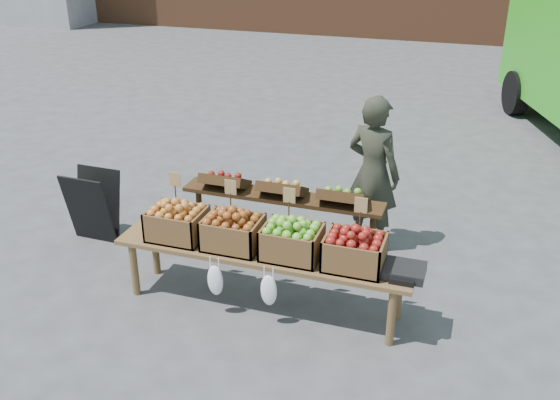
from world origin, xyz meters
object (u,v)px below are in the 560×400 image
(crate_russet_pears, at_px, (233,233))
(crate_golden_apples, at_px, (177,224))
(vendor, at_px, (373,174))
(back_table, at_px, (282,221))
(chalkboard_sign, at_px, (93,206))
(crate_red_apples, at_px, (292,242))
(crate_green_apples, at_px, (354,252))
(display_bench, at_px, (263,279))
(weighing_scale, at_px, (404,271))

(crate_russet_pears, bearing_deg, crate_golden_apples, 180.00)
(vendor, height_order, crate_golden_apples, vendor)
(back_table, bearing_deg, chalkboard_sign, -177.35)
(chalkboard_sign, relative_size, crate_russet_pears, 1.61)
(crate_golden_apples, bearing_deg, chalkboard_sign, 155.25)
(back_table, height_order, crate_red_apples, back_table)
(crate_russet_pears, bearing_deg, vendor, 56.36)
(crate_russet_pears, relative_size, crate_green_apples, 1.00)
(display_bench, height_order, crate_green_apples, crate_green_apples)
(vendor, bearing_deg, crate_red_apples, 95.45)
(weighing_scale, bearing_deg, crate_golden_apples, 180.00)
(back_table, xyz_separation_m, display_bench, (0.05, -0.72, -0.24))
(display_bench, bearing_deg, crate_russet_pears, 180.00)
(crate_red_apples, relative_size, crate_green_apples, 1.00)
(display_bench, distance_m, crate_red_apples, 0.51)
(crate_red_apples, bearing_deg, back_table, 114.38)
(chalkboard_sign, relative_size, crate_green_apples, 1.61)
(crate_russet_pears, bearing_deg, weighing_scale, 0.00)
(crate_golden_apples, distance_m, weighing_scale, 2.08)
(display_bench, bearing_deg, weighing_scale, 0.00)
(display_bench, height_order, crate_russet_pears, crate_russet_pears)
(back_table, bearing_deg, crate_russet_pears, -107.26)
(crate_red_apples, bearing_deg, weighing_scale, 0.00)
(vendor, xyz_separation_m, crate_golden_apples, (-1.52, -1.46, -0.12))
(display_bench, bearing_deg, crate_red_apples, 0.00)
(vendor, bearing_deg, chalkboard_sign, 37.90)
(display_bench, distance_m, crate_russet_pears, 0.51)
(crate_red_apples, bearing_deg, crate_russet_pears, 180.00)
(vendor, relative_size, weighing_scale, 4.89)
(chalkboard_sign, height_order, crate_red_apples, crate_red_apples)
(crate_golden_apples, relative_size, weighing_scale, 1.47)
(back_table, bearing_deg, crate_golden_apples, -137.06)
(display_bench, xyz_separation_m, weighing_scale, (1.25, 0.00, 0.33))
(chalkboard_sign, relative_size, crate_red_apples, 1.61)
(crate_golden_apples, relative_size, crate_red_apples, 1.00)
(vendor, height_order, chalkboard_sign, vendor)
(crate_green_apples, relative_size, weighing_scale, 1.47)
(display_bench, bearing_deg, crate_golden_apples, 180.00)
(vendor, relative_size, crate_green_apples, 3.33)
(back_table, bearing_deg, display_bench, -85.93)
(crate_russet_pears, relative_size, weighing_scale, 1.47)
(chalkboard_sign, xyz_separation_m, display_bench, (2.17, -0.62, -0.12))
(weighing_scale, bearing_deg, display_bench, 180.00)
(weighing_scale, bearing_deg, chalkboard_sign, 169.71)
(crate_golden_apples, relative_size, crate_green_apples, 1.00)
(chalkboard_sign, xyz_separation_m, crate_russet_pears, (1.90, -0.62, 0.31))
(crate_russet_pears, bearing_deg, crate_red_apples, 0.00)
(crate_golden_apples, bearing_deg, crate_russet_pears, 0.00)
(vendor, bearing_deg, crate_golden_apples, 65.42)
(display_bench, bearing_deg, crate_green_apples, 0.00)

